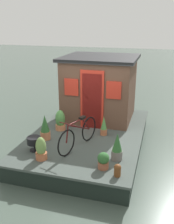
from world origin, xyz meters
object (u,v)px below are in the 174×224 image
at_px(potted_plant_geranium, 103,160).
at_px(charcoal_grill, 34,141).
at_px(potted_plant_lavender, 104,126).
at_px(mooring_bollard, 117,170).
at_px(houseboat_cabin, 100,88).
at_px(potted_plant_mint, 45,128).
at_px(bicycle, 78,134).
at_px(potted_plant_rosemary, 117,147).
at_px(potted_plant_thyme, 60,121).
at_px(potted_plant_succulent, 41,149).

distance_m(potted_plant_geranium, charcoal_grill, 1.92).
height_order(potted_plant_lavender, mooring_bollard, potted_plant_lavender).
bearing_deg(houseboat_cabin, potted_plant_mint, 154.18).
height_order(bicycle, potted_plant_rosemary, bicycle).
bearing_deg(potted_plant_mint, mooring_bollard, -119.06).
relative_size(houseboat_cabin, potted_plant_thyme, 3.79).
xyz_separation_m(potted_plant_lavender, potted_plant_rosemary, (-1.29, -0.62, 0.04)).
distance_m(potted_plant_lavender, potted_plant_mint, 1.68).
xyz_separation_m(bicycle, potted_plant_mint, (0.22, 1.05, -0.04)).
distance_m(houseboat_cabin, potted_plant_lavender, 1.67).
distance_m(potted_plant_thyme, potted_plant_geranium, 2.50).
height_order(bicycle, potted_plant_geranium, bicycle).
height_order(potted_plant_lavender, potted_plant_thyme, potted_plant_thyme).
height_order(houseboat_cabin, potted_plant_geranium, houseboat_cabin).
bearing_deg(potted_plant_geranium, bicycle, 46.09).
relative_size(bicycle, potted_plant_rosemary, 2.46).
bearing_deg(potted_plant_succulent, potted_plant_mint, 19.85).
xyz_separation_m(bicycle, potted_plant_thyme, (0.96, 0.89, -0.09)).
relative_size(houseboat_cabin, charcoal_grill, 6.41).
distance_m(houseboat_cabin, potted_plant_succulent, 3.35).
height_order(houseboat_cabin, bicycle, houseboat_cabin).
height_order(houseboat_cabin, potted_plant_mint, houseboat_cabin).
height_order(houseboat_cabin, potted_plant_succulent, houseboat_cabin).
xyz_separation_m(potted_plant_thyme, potted_plant_geranium, (-1.79, -1.75, -0.09)).
height_order(bicycle, mooring_bollard, bicycle).
height_order(potted_plant_succulent, potted_plant_lavender, potted_plant_lavender).
height_order(potted_plant_lavender, charcoal_grill, potted_plant_lavender).
xyz_separation_m(houseboat_cabin, potted_plant_lavender, (-1.41, -0.47, -0.77)).
relative_size(potted_plant_mint, potted_plant_geranium, 1.82).
distance_m(bicycle, potted_plant_thyme, 1.32).
distance_m(charcoal_grill, mooring_bollard, 2.32).
distance_m(houseboat_cabin, bicycle, 2.46).
bearing_deg(potted_plant_rosemary, potted_plant_mint, 75.31).
xyz_separation_m(potted_plant_succulent, mooring_bollard, (-0.20, -1.88, -0.11)).
relative_size(potted_plant_thyme, potted_plant_geranium, 1.59).
xyz_separation_m(potted_plant_mint, mooring_bollard, (-1.26, -2.26, -0.19)).
distance_m(potted_plant_rosemary, mooring_bollard, 0.73).
relative_size(houseboat_cabin, potted_plant_geranium, 6.02).
bearing_deg(bicycle, potted_plant_mint, 77.98).
bearing_deg(mooring_bollard, potted_plant_geranium, 59.50).
bearing_deg(potted_plant_mint, bicycle, -102.02).
bearing_deg(potted_plant_rosemary, charcoal_grill, 93.87).
bearing_deg(potted_plant_mint, houseboat_cabin, -25.82).
bearing_deg(bicycle, potted_plant_succulent, 141.13).
distance_m(potted_plant_rosemary, potted_plant_thyme, 2.36).
distance_m(potted_plant_lavender, mooring_bollard, 2.13).
relative_size(potted_plant_thyme, mooring_bollard, 2.21).
height_order(potted_plant_lavender, potted_plant_rosemary, potted_plant_rosemary).
bearing_deg(mooring_bollard, potted_plant_lavender, 20.73).
relative_size(potted_plant_thyme, charcoal_grill, 1.69).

